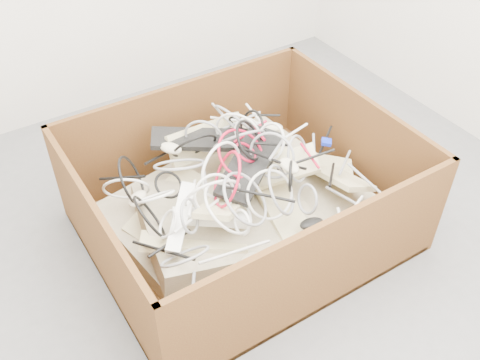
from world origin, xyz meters
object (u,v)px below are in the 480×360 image
cardboard_box (239,212)px  power_strip_right (211,218)px  power_strip_left (181,218)px  vga_plug (326,142)px

cardboard_box → power_strip_right: bearing=-149.0°
power_strip_left → vga_plug: 0.80m
power_strip_right → vga_plug: size_ratio=6.87×
power_strip_left → power_strip_right: bearing=-61.9°
power_strip_left → vga_plug: size_ratio=6.91×
cardboard_box → vga_plug: size_ratio=29.57×
power_strip_right → vga_plug: (0.68, 0.11, 0.03)m
power_strip_left → power_strip_right: power_strip_left is taller
power_strip_right → cardboard_box: bearing=58.3°
power_strip_left → vga_plug: bearing=-42.9°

